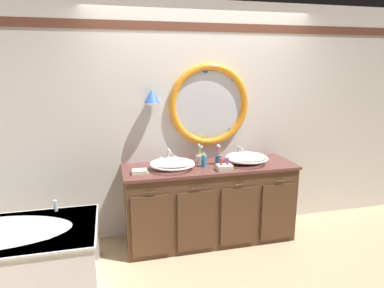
{
  "coord_description": "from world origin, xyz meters",
  "views": [
    {
      "loc": [
        -1.02,
        -3.09,
        1.93
      ],
      "look_at": [
        -0.19,
        0.25,
        1.12
      ],
      "focal_mm": 31.54,
      "sensor_mm": 36.0,
      "label": 1
    }
  ],
  "objects_px": {
    "sink_basin_left": "(172,164)",
    "sink_basin_right": "(247,158)",
    "toothbrush_holder_left": "(200,158)",
    "toiletry_basket": "(224,167)",
    "toothbrush_holder_right": "(218,159)",
    "soap_dispenser": "(204,161)",
    "folded_hand_towel": "(140,172)"
  },
  "relations": [
    {
      "from": "sink_basin_left",
      "to": "sink_basin_right",
      "type": "distance_m",
      "value": 0.83
    },
    {
      "from": "sink_basin_right",
      "to": "toothbrush_holder_left",
      "type": "bearing_deg",
      "value": 164.78
    },
    {
      "from": "toiletry_basket",
      "to": "toothbrush_holder_left",
      "type": "bearing_deg",
      "value": 120.6
    },
    {
      "from": "sink_basin_right",
      "to": "toothbrush_holder_right",
      "type": "height_order",
      "value": "toothbrush_holder_right"
    },
    {
      "from": "sink_basin_left",
      "to": "sink_basin_right",
      "type": "relative_size",
      "value": 1.0
    },
    {
      "from": "toothbrush_holder_right",
      "to": "soap_dispenser",
      "type": "distance_m",
      "value": 0.18
    },
    {
      "from": "toothbrush_holder_left",
      "to": "toothbrush_holder_right",
      "type": "relative_size",
      "value": 0.99
    },
    {
      "from": "sink_basin_right",
      "to": "toothbrush_holder_left",
      "type": "xyz_separation_m",
      "value": [
        -0.5,
        0.14,
        -0.01
      ]
    },
    {
      "from": "toiletry_basket",
      "to": "soap_dispenser",
      "type": "bearing_deg",
      "value": 136.76
    },
    {
      "from": "sink_basin_right",
      "to": "folded_hand_towel",
      "type": "xyz_separation_m",
      "value": [
        -1.18,
        -0.09,
        -0.04
      ]
    },
    {
      "from": "sink_basin_right",
      "to": "toothbrush_holder_left",
      "type": "distance_m",
      "value": 0.52
    },
    {
      "from": "toothbrush_holder_left",
      "to": "soap_dispenser",
      "type": "relative_size",
      "value": 1.45
    },
    {
      "from": "sink_basin_right",
      "to": "folded_hand_towel",
      "type": "bearing_deg",
      "value": -175.87
    },
    {
      "from": "toothbrush_holder_right",
      "to": "toiletry_basket",
      "type": "relative_size",
      "value": 1.42
    },
    {
      "from": "toothbrush_holder_right",
      "to": "folded_hand_towel",
      "type": "relative_size",
      "value": 1.4
    },
    {
      "from": "sink_basin_right",
      "to": "soap_dispenser",
      "type": "bearing_deg",
      "value": -179.42
    },
    {
      "from": "sink_basin_right",
      "to": "toothbrush_holder_right",
      "type": "xyz_separation_m",
      "value": [
        -0.32,
        0.04,
        0.0
      ]
    },
    {
      "from": "sink_basin_left",
      "to": "toothbrush_holder_right",
      "type": "relative_size",
      "value": 2.1
    },
    {
      "from": "sink_basin_left",
      "to": "toothbrush_holder_left",
      "type": "distance_m",
      "value": 0.36
    },
    {
      "from": "toothbrush_holder_right",
      "to": "folded_hand_towel",
      "type": "height_order",
      "value": "toothbrush_holder_right"
    },
    {
      "from": "toiletry_basket",
      "to": "sink_basin_right",
      "type": "bearing_deg",
      "value": 27.9
    },
    {
      "from": "folded_hand_towel",
      "to": "toiletry_basket",
      "type": "xyz_separation_m",
      "value": [
        0.86,
        -0.08,
        0.01
      ]
    },
    {
      "from": "toothbrush_holder_right",
      "to": "folded_hand_towel",
      "type": "xyz_separation_m",
      "value": [
        -0.86,
        -0.13,
        -0.04
      ]
    },
    {
      "from": "toothbrush_holder_right",
      "to": "toiletry_basket",
      "type": "xyz_separation_m",
      "value": [
        -0.0,
        -0.21,
        -0.03
      ]
    },
    {
      "from": "sink_basin_left",
      "to": "toothbrush_holder_right",
      "type": "distance_m",
      "value": 0.52
    },
    {
      "from": "toothbrush_holder_right",
      "to": "toiletry_basket",
      "type": "distance_m",
      "value": 0.21
    },
    {
      "from": "sink_basin_left",
      "to": "soap_dispenser",
      "type": "bearing_deg",
      "value": -0.84
    },
    {
      "from": "toothbrush_holder_left",
      "to": "folded_hand_towel",
      "type": "height_order",
      "value": "toothbrush_holder_left"
    },
    {
      "from": "soap_dispenser",
      "to": "toiletry_basket",
      "type": "relative_size",
      "value": 0.97
    },
    {
      "from": "folded_hand_towel",
      "to": "soap_dispenser",
      "type": "bearing_deg",
      "value": 6.66
    },
    {
      "from": "folded_hand_towel",
      "to": "toiletry_basket",
      "type": "relative_size",
      "value": 1.01
    },
    {
      "from": "sink_basin_left",
      "to": "toothbrush_holder_left",
      "type": "relative_size",
      "value": 2.12
    }
  ]
}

